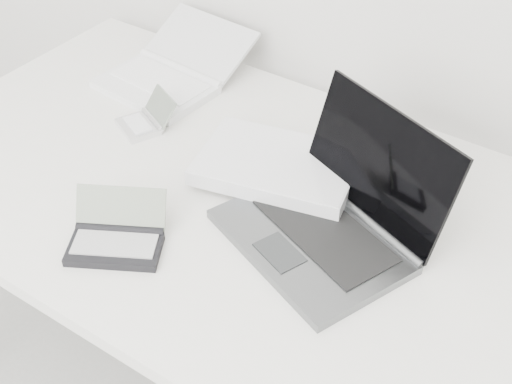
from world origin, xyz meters
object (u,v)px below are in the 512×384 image
Objects in this scene: laptop_large at (304,191)px; netbook_open_white at (169,74)px; desk at (281,230)px; palmtop_charcoal at (117,238)px.

netbook_open_white is (-0.48, 0.20, -0.01)m from laptop_large.
laptop_large is (0.02, 0.04, 0.08)m from desk.
netbook_open_white is at bearing 178.86° from laptop_large.
desk is 7.92× the size of palmtop_charcoal.
netbook_open_white is 0.54m from palmtop_charcoal.
laptop_large is at bearing 56.30° from desk.
desk is 3.03× the size of laptop_large.
palmtop_charcoal is at bearing -106.81° from laptop_large.
netbook_open_white is at bearing 90.93° from palmtop_charcoal.
palmtop_charcoal reaches higher than desk.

